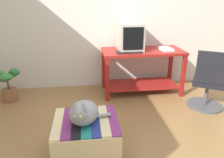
{
  "coord_description": "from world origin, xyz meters",
  "views": [
    {
      "loc": [
        -0.41,
        -1.84,
        1.59
      ],
      "look_at": [
        -0.08,
        0.85,
        0.55
      ],
      "focal_mm": 35.1,
      "sensor_mm": 36.0,
      "label": 1
    }
  ],
  "objects_px": {
    "ottoman_with_blanket": "(87,138)",
    "cat": "(83,113)",
    "potted_plant": "(8,84)",
    "keyboard": "(129,52)",
    "office_chair": "(208,84)",
    "book": "(166,49)",
    "desk": "(142,64)",
    "tv_monitor": "(130,37)"
  },
  "relations": [
    {
      "from": "ottoman_with_blanket",
      "to": "cat",
      "type": "distance_m",
      "value": 0.33
    },
    {
      "from": "desk",
      "to": "office_chair",
      "type": "relative_size",
      "value": 1.5
    },
    {
      "from": "ottoman_with_blanket",
      "to": "potted_plant",
      "type": "height_order",
      "value": "potted_plant"
    },
    {
      "from": "keyboard",
      "to": "office_chair",
      "type": "relative_size",
      "value": 0.45
    },
    {
      "from": "desk",
      "to": "ottoman_with_blanket",
      "type": "height_order",
      "value": "desk"
    },
    {
      "from": "tv_monitor",
      "to": "keyboard",
      "type": "distance_m",
      "value": 0.28
    },
    {
      "from": "desk",
      "to": "office_chair",
      "type": "height_order",
      "value": "office_chair"
    },
    {
      "from": "desk",
      "to": "cat",
      "type": "relative_size",
      "value": 2.95
    },
    {
      "from": "desk",
      "to": "keyboard",
      "type": "relative_size",
      "value": 3.33
    },
    {
      "from": "ottoman_with_blanket",
      "to": "cat",
      "type": "height_order",
      "value": "cat"
    },
    {
      "from": "tv_monitor",
      "to": "cat",
      "type": "xyz_separation_m",
      "value": [
        -0.77,
        -1.62,
        -0.43
      ]
    },
    {
      "from": "desk",
      "to": "book",
      "type": "relative_size",
      "value": 4.71
    },
    {
      "from": "cat",
      "to": "office_chair",
      "type": "relative_size",
      "value": 0.51
    },
    {
      "from": "potted_plant",
      "to": "tv_monitor",
      "type": "bearing_deg",
      "value": 3.56
    },
    {
      "from": "desk",
      "to": "tv_monitor",
      "type": "xyz_separation_m",
      "value": [
        -0.21,
        0.04,
        0.45
      ]
    },
    {
      "from": "potted_plant",
      "to": "book",
      "type": "bearing_deg",
      "value": 0.89
    },
    {
      "from": "ottoman_with_blanket",
      "to": "book",
      "type": "bearing_deg",
      "value": 48.0
    },
    {
      "from": "office_chair",
      "to": "cat",
      "type": "bearing_deg",
      "value": 57.78
    },
    {
      "from": "ottoman_with_blanket",
      "to": "cat",
      "type": "relative_size",
      "value": 1.42
    },
    {
      "from": "keyboard",
      "to": "potted_plant",
      "type": "distance_m",
      "value": 1.97
    },
    {
      "from": "tv_monitor",
      "to": "potted_plant",
      "type": "xyz_separation_m",
      "value": [
        -1.95,
        -0.12,
        -0.68
      ]
    },
    {
      "from": "cat",
      "to": "potted_plant",
      "type": "height_order",
      "value": "cat"
    },
    {
      "from": "potted_plant",
      "to": "office_chair",
      "type": "bearing_deg",
      "value": -11.68
    },
    {
      "from": "desk",
      "to": "book",
      "type": "height_order",
      "value": "book"
    },
    {
      "from": "cat",
      "to": "office_chair",
      "type": "distance_m",
      "value": 2.01
    },
    {
      "from": "desk",
      "to": "potted_plant",
      "type": "height_order",
      "value": "desk"
    },
    {
      "from": "tv_monitor",
      "to": "cat",
      "type": "height_order",
      "value": "tv_monitor"
    },
    {
      "from": "ottoman_with_blanket",
      "to": "potted_plant",
      "type": "bearing_deg",
      "value": 129.56
    },
    {
      "from": "potted_plant",
      "to": "ottoman_with_blanket",
      "type": "bearing_deg",
      "value": -50.44
    },
    {
      "from": "desk",
      "to": "potted_plant",
      "type": "xyz_separation_m",
      "value": [
        -2.16,
        -0.08,
        -0.23
      ]
    },
    {
      "from": "book",
      "to": "ottoman_with_blanket",
      "type": "height_order",
      "value": "book"
    },
    {
      "from": "tv_monitor",
      "to": "ottoman_with_blanket",
      "type": "bearing_deg",
      "value": -116.18
    },
    {
      "from": "keyboard",
      "to": "cat",
      "type": "bearing_deg",
      "value": -118.43
    },
    {
      "from": "tv_monitor",
      "to": "ottoman_with_blanket",
      "type": "xyz_separation_m",
      "value": [
        -0.75,
        -1.57,
        -0.75
      ]
    },
    {
      "from": "cat",
      "to": "tv_monitor",
      "type": "bearing_deg",
      "value": 79.78
    },
    {
      "from": "book",
      "to": "potted_plant",
      "type": "bearing_deg",
      "value": 179.18
    },
    {
      "from": "keyboard",
      "to": "book",
      "type": "xyz_separation_m",
      "value": [
        0.63,
        0.1,
        0.01
      ]
    },
    {
      "from": "book",
      "to": "potted_plant",
      "type": "xyz_separation_m",
      "value": [
        -2.54,
        -0.04,
        -0.49
      ]
    },
    {
      "from": "desk",
      "to": "keyboard",
      "type": "bearing_deg",
      "value": -151.52
    },
    {
      "from": "keyboard",
      "to": "office_chair",
      "type": "xyz_separation_m",
      "value": [
        1.07,
        -0.56,
        -0.37
      ]
    },
    {
      "from": "ottoman_with_blanket",
      "to": "office_chair",
      "type": "bearing_deg",
      "value": 25.2
    },
    {
      "from": "ottoman_with_blanket",
      "to": "office_chair",
      "type": "relative_size",
      "value": 0.72
    }
  ]
}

